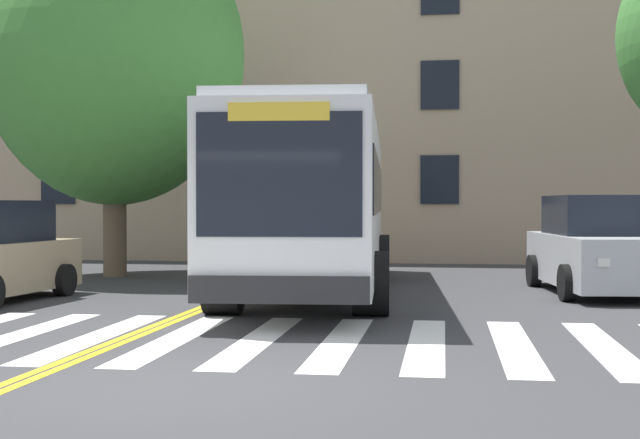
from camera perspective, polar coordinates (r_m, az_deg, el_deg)
The scene contains 8 objects.
ground_plane at distance 8.73m, azimuth -9.41°, elevation -10.33°, with size 120.00×120.00×0.00m, color #38383A.
crosswalk at distance 11.33m, azimuth -4.00°, elevation -7.68°, with size 11.10×4.57×0.01m.
lane_line_yellow_inner at distance 25.34m, azimuth -0.63°, elevation -2.89°, with size 0.12×36.00×0.01m, color gold.
lane_line_yellow_outer at distance 25.31m, azimuth -0.27°, elevation -2.90°, with size 0.12×36.00×0.01m, color gold.
city_bus at distance 17.35m, azimuth -0.25°, elevation 1.25°, with size 3.53×11.92×3.28m.
car_silver_far_lane at distance 17.91m, azimuth 17.34°, elevation -1.81°, with size 2.50×4.84×1.88m.
street_tree_curbside_small at distance 21.90m, azimuth -13.04°, elevation 10.24°, with size 8.15×8.18×8.83m.
building_facade at distance 31.35m, azimuth -2.87°, elevation 6.72°, with size 43.72×9.59×9.69m.
Camera 1 is at (2.74, -8.11, 1.71)m, focal length 50.00 mm.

